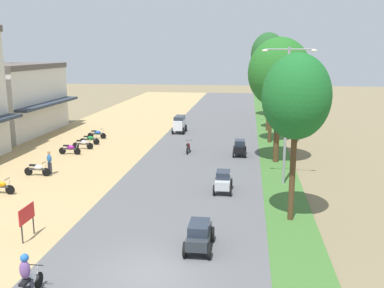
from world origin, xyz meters
name	(u,v)px	position (x,y,z in m)	size (l,w,h in m)	color
ground_plane	(149,274)	(0.00, 0.00, 0.00)	(180.00, 180.00, 0.00)	#7A6B4C
road_strip	(149,273)	(0.00, 0.00, 0.04)	(9.00, 140.00, 0.08)	#565659
median_strip	(305,284)	(5.70, 0.00, 0.03)	(2.40, 140.00, 0.06)	#3D6B2D
shophouse_mid	(9,99)	(-19.97, 25.59, 3.46)	(8.56, 11.42, 6.90)	silver
parked_motorbike_nearest	(0,186)	(-10.53, 7.75, 0.55)	(1.80, 0.54, 0.94)	black
parked_motorbike_second	(37,169)	(-10.15, 11.50, 0.55)	(1.80, 0.54, 0.94)	black
parked_motorbike_third	(70,148)	(-10.44, 17.50, 0.55)	(1.80, 0.54, 0.94)	black
parked_motorbike_fourth	(83,143)	(-10.13, 19.47, 0.55)	(1.80, 0.54, 0.94)	black
parked_motorbike_fifth	(90,139)	(-10.22, 21.29, 0.55)	(1.80, 0.54, 0.94)	black
parked_motorbike_sixth	(97,133)	(-10.47, 23.87, 0.55)	(1.80, 0.54, 0.94)	black
street_signboard	(27,216)	(-5.94, 2.26, 1.11)	(0.06, 1.30, 1.50)	#262628
pedestrian_on_shoulder	(49,161)	(-9.49, 11.93, 0.96)	(0.42, 0.34, 1.62)	#33333D
median_tree_nearest	(296,97)	(5.70, 6.01, 6.05)	(3.19, 3.19, 8.03)	#4C351E
median_tree_second	(279,73)	(5.65, 17.35, 6.59)	(4.47, 4.47, 9.06)	#4C351E
median_tree_third	(272,68)	(5.51, 24.36, 6.67)	(3.21, 3.21, 8.72)	#4C351E
median_tree_fourth	(270,59)	(5.55, 30.28, 7.31)	(2.83, 2.83, 9.01)	#4C351E
median_tree_fifth	(268,55)	(5.79, 39.84, 7.62)	(4.22, 4.22, 10.26)	#4C351E
streetlamp_near	(287,108)	(5.80, 11.87, 4.82)	(3.16, 0.20, 8.32)	gray
streetlamp_mid	(269,87)	(5.80, 34.59, 4.19)	(3.16, 0.20, 7.10)	gray
streetlamp_far	(265,74)	(5.80, 49.86, 4.82)	(3.16, 0.20, 8.32)	gray
utility_pole_near	(298,96)	(7.89, 24.67, 4.25)	(1.80, 0.20, 8.12)	brown
car_sedan_charcoal	(199,234)	(1.64, 2.17, 0.74)	(1.10, 2.26, 1.19)	#282D33
car_hatchback_silver	(223,181)	(2.18, 9.79, 0.75)	(1.04, 2.00, 1.23)	#B7BCC1
car_hatchback_black	(240,147)	(2.95, 18.88, 0.75)	(1.04, 2.00, 1.23)	black
car_van_white	(179,123)	(-3.27, 27.81, 1.02)	(1.19, 2.41, 1.67)	silver
motorbike_foreground_rider	(28,277)	(-3.56, -2.20, 0.86)	(0.54, 1.80, 1.66)	black
motorbike_ahead_second	(188,146)	(-1.20, 19.34, 0.57)	(0.54, 1.80, 0.94)	black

